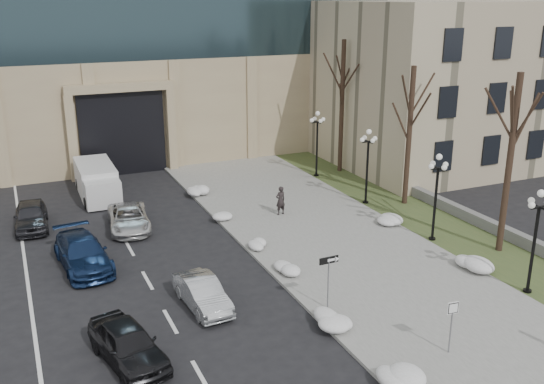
{
  "coord_description": "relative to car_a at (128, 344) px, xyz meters",
  "views": [
    {
      "loc": [
        -11.47,
        -11.11,
        12.34
      ],
      "look_at": [
        -0.38,
        13.78,
        3.5
      ],
      "focal_mm": 40.0,
      "sensor_mm": 36.0,
      "label": 1
    }
  ],
  "objects": [
    {
      "name": "tree_near",
      "position": [
        19.05,
        2.14,
        5.11
      ],
      "size": [
        3.2,
        3.2,
        9.0
      ],
      "color": "black",
      "rests_on": "ground"
    },
    {
      "name": "snow_clump_g",
      "position": [
        7.81,
        17.26,
        -0.42
      ],
      "size": [
        1.1,
        1.6,
        0.36
      ],
      "primitive_type": "ellipsoid",
      "color": "white",
      "rests_on": "sidewalk"
    },
    {
      "name": "car_e",
      "position": [
        -2.32,
        15.25,
        0.01
      ],
      "size": [
        1.97,
        4.38,
        1.46
      ],
      "primitive_type": "imported",
      "rotation": [
        0.0,
        0.0,
        -0.06
      ],
      "color": "#2D2E32",
      "rests_on": "ground"
    },
    {
      "name": "tree_far",
      "position": [
        19.05,
        18.14,
        5.43
      ],
      "size": [
        3.2,
        3.2,
        9.5
      ],
      "color": "black",
      "rests_on": "ground"
    },
    {
      "name": "lamppost_d",
      "position": [
        16.85,
        17.64,
        2.35
      ],
      "size": [
        1.18,
        1.18,
        4.76
      ],
      "color": "black",
      "rests_on": "ground"
    },
    {
      "name": "snow_clump_j",
      "position": [
        16.21,
        7.03,
        -0.42
      ],
      "size": [
        1.1,
        1.6,
        0.36
      ],
      "primitive_type": "ellipsoid",
      "color": "white",
      "rests_on": "sidewalk"
    },
    {
      "name": "lamppost_c",
      "position": [
        16.85,
        11.14,
        2.35
      ],
      "size": [
        1.18,
        1.18,
        4.76
      ],
      "color": "black",
      "rests_on": "ground"
    },
    {
      "name": "one_way_sign",
      "position": [
        8.33,
        0.35,
        1.28
      ],
      "size": [
        0.9,
        0.24,
        2.42
      ],
      "rotation": [
        0.0,
        0.0,
        0.03
      ],
      "color": "slate",
      "rests_on": "ground"
    },
    {
      "name": "keep_sign",
      "position": [
        10.6,
        -4.26,
        0.85
      ],
      "size": [
        0.46,
        0.1,
        2.14
      ],
      "rotation": [
        0.0,
        0.0,
        -0.11
      ],
      "color": "slate",
      "rests_on": "ground"
    },
    {
      "name": "car_a",
      "position": [
        0.0,
        0.0,
        0.0
      ],
      "size": [
        2.58,
        4.5,
        1.44
      ],
      "primitive_type": "imported",
      "rotation": [
        0.0,
        0.0,
        0.22
      ],
      "color": "black",
      "rests_on": "ground"
    },
    {
      "name": "pedestrian",
      "position": [
        11.13,
        11.36,
        0.26
      ],
      "size": [
        0.68,
        0.51,
        1.72
      ],
      "primitive_type": "imported",
      "rotation": [
        0.0,
        0.0,
        3.3
      ],
      "color": "black",
      "rests_on": "sidewalk"
    },
    {
      "name": "lamppost_b",
      "position": [
        16.85,
        4.64,
        2.35
      ],
      "size": [
        1.18,
        1.18,
        4.76
      ],
      "color": "black",
      "rests_on": "ground"
    },
    {
      "name": "snow_clump_i",
      "position": [
        16.43,
        0.75,
        -0.42
      ],
      "size": [
        1.1,
        1.6,
        0.36
      ],
      "primitive_type": "ellipsoid",
      "color": "white",
      "rests_on": "sidewalk"
    },
    {
      "name": "snow_clump_b",
      "position": [
        7.86,
        -5.3,
        -0.42
      ],
      "size": [
        1.1,
        1.6,
        0.36
      ],
      "primitive_type": "ellipsoid",
      "color": "white",
      "rests_on": "sidewalk"
    },
    {
      "name": "lamppost_a",
      "position": [
        16.85,
        -1.86,
        2.35
      ],
      "size": [
        1.18,
        1.18,
        4.76
      ],
      "color": "black",
      "rests_on": "ground"
    },
    {
      "name": "snow_clump_d",
      "position": [
        7.99,
        3.92,
        -0.42
      ],
      "size": [
        1.1,
        1.6,
        0.36
      ],
      "primitive_type": "ellipsoid",
      "color": "white",
      "rests_on": "sidewalk"
    },
    {
      "name": "car_b",
      "position": [
        3.6,
        2.76,
        -0.09
      ],
      "size": [
        1.61,
        3.91,
        1.26
      ],
      "primitive_type": "imported",
      "rotation": [
        0.0,
        0.0,
        0.07
      ],
      "color": "#ABAFB3",
      "rests_on": "ground"
    },
    {
      "name": "stone_wall",
      "position": [
        20.55,
        8.14,
        -0.37
      ],
      "size": [
        0.5,
        30.0,
        0.7
      ],
      "primitive_type": "cube",
      "color": "slate",
      "rests_on": "ground"
    },
    {
      "name": "box_truck",
      "position": [
        1.93,
        19.59,
        0.25
      ],
      "size": [
        2.32,
        6.34,
        2.0
      ],
      "rotation": [
        0.0,
        0.0,
        -0.01
      ],
      "color": "silver",
      "rests_on": "ground"
    },
    {
      "name": "snow_clump_e",
      "position": [
        7.89,
        7.63,
        -0.42
      ],
      "size": [
        1.1,
        1.6,
        0.36
      ],
      "primitive_type": "ellipsoid",
      "color": "white",
      "rests_on": "sidewalk"
    },
    {
      "name": "snow_clump_f",
      "position": [
        7.89,
        12.13,
        -0.42
      ],
      "size": [
        1.1,
        1.6,
        0.36
      ],
      "primitive_type": "ellipsoid",
      "color": "white",
      "rests_on": "sidewalk"
    },
    {
      "name": "classical_building",
      "position": [
        30.55,
        20.12,
        5.28
      ],
      "size": [
        22.0,
        18.12,
        12.0
      ],
      "color": "tan",
      "rests_on": "ground"
    },
    {
      "name": "tree_mid",
      "position": [
        19.05,
        10.14,
        4.78
      ],
      "size": [
        3.2,
        3.2,
        8.5
      ],
      "color": "black",
      "rests_on": "ground"
    },
    {
      "name": "sidewalk",
      "position": [
        12.05,
        6.14,
        -0.66
      ],
      "size": [
        9.0,
        40.0,
        0.12
      ],
      "primitive_type": "cube",
      "color": "#969691",
      "rests_on": "ground"
    },
    {
      "name": "grass_strip",
      "position": [
        18.55,
        6.14,
        -0.67
      ],
      "size": [
        4.0,
        40.0,
        0.1
      ],
      "primitive_type": "cube",
      "color": "#384B25",
      "rests_on": "ground"
    },
    {
      "name": "car_d",
      "position": [
        2.6,
        12.91,
        -0.08
      ],
      "size": [
        2.61,
        4.79,
        1.27
      ],
      "primitive_type": "imported",
      "rotation": [
        0.0,
        0.0,
        -0.11
      ],
      "color": "silver",
      "rests_on": "ground"
    },
    {
      "name": "snow_clump_c",
      "position": [
        7.88,
        -0.85,
        -0.42
      ],
      "size": [
        1.1,
        1.6,
        0.36
      ],
      "primitive_type": "ellipsoid",
      "color": "white",
      "rests_on": "sidewalk"
    },
    {
      "name": "car_c",
      "position": [
        -0.39,
        8.76,
        0.02
      ],
      "size": [
        2.52,
        5.25,
        1.48
      ],
      "primitive_type": "imported",
      "rotation": [
        0.0,
        0.0,
        0.09
      ],
      "color": "navy",
      "rests_on": "ground"
    },
    {
      "name": "curb",
      "position": [
        7.55,
        6.14,
        -0.65
      ],
      "size": [
        0.3,
        40.0,
        0.14
      ],
      "primitive_type": "cube",
      "color": "#969691",
      "rests_on": "ground"
    }
  ]
}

